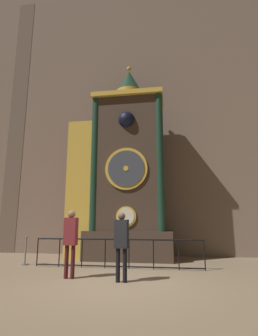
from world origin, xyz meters
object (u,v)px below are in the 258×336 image
object	(u,v)px
visitor_far	(122,240)
stanchion_post	(25,255)
clock_tower	(120,173)
visitor_near	(71,236)

from	to	relation	value
visitor_far	stanchion_post	distance (m)	4.42
clock_tower	visitor_near	size ratio (longest dim) A/B	4.69
clock_tower	visitor_near	xyz separation A→B (m)	(-0.69, -3.63, -2.41)
clock_tower	stanchion_post	bearing A→B (deg)	-150.17
visitor_far	clock_tower	bearing A→B (deg)	107.80
clock_tower	visitor_far	size ratio (longest dim) A/B	4.89
clock_tower	visitor_far	bearing A→B (deg)	-78.63
visitor_near	stanchion_post	distance (m)	3.12
clock_tower	stanchion_post	xyz separation A→B (m)	(-3.06, -1.75, -3.18)
visitor_near	visitor_far	xyz separation A→B (m)	(1.46, -0.21, -0.05)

